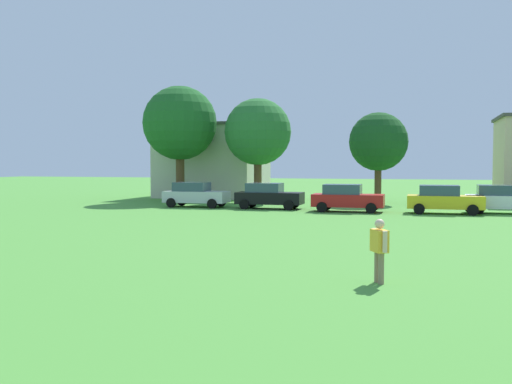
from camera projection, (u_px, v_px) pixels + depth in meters
The scene contains 11 objects.
ground_plane at pixel (300, 220), 30.29m from camera, with size 160.00×160.00×0.00m, color #4C9338.
adult_bystander at pixel (379, 245), 14.27m from camera, with size 0.50×0.69×1.60m.
parked_car_silver_0 at pixel (195, 194), 39.07m from camera, with size 4.30×2.02×1.68m.
parked_car_black_1 at pixel (268, 196), 37.61m from camera, with size 4.30×2.02×1.68m.
parked_car_red_2 at pixel (347, 198), 35.24m from camera, with size 4.30×2.02×1.68m.
parked_car_yellow_3 at pixel (444, 199), 33.88m from camera, with size 4.30×2.02×1.68m.
parked_car_white_4 at pixel (502, 199), 34.04m from camera, with size 4.30×2.02×1.68m.
tree_far_left at pixel (180, 123), 44.91m from camera, with size 5.76×5.76×8.98m.
tree_center at pixel (258, 132), 43.59m from camera, with size 5.05×5.05×7.88m.
tree_far_right at pixel (378, 142), 42.32m from camera, with size 4.30×4.30×6.71m.
house_left at pixel (213, 161), 51.01m from camera, with size 8.85×7.84×6.36m.
Camera 1 is at (6.13, 0.37, 2.98)m, focal length 40.48 mm.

